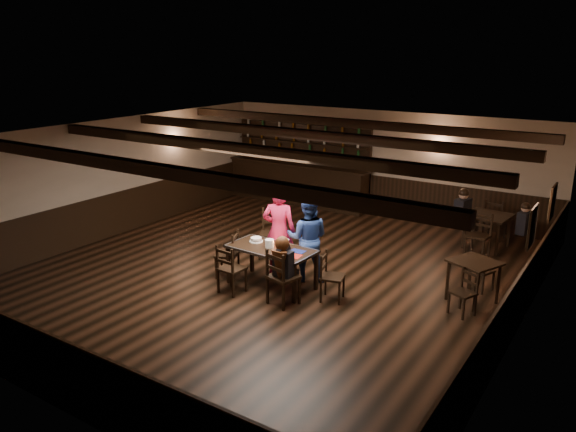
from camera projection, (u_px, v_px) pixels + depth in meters
The scene contains 25 objects.
ground at pixel (274, 273), 10.98m from camera, with size 10.00×10.00×0.00m, color black.
room_shell at pixel (275, 186), 10.51m from camera, with size 9.02×10.02×2.71m.
dining_table at pixel (271, 252), 10.19m from camera, with size 1.65×0.88×0.75m.
chair_near_left at pixel (229, 266), 9.92m from camera, with size 0.45×0.43×0.91m.
chair_near_right at pixel (280, 274), 9.44m from camera, with size 0.55×0.54×0.99m.
chair_end_left at pixel (231, 251), 10.66m from camera, with size 0.53×0.54×0.91m.
chair_end_right at pixel (329, 272), 9.69m from camera, with size 0.47×0.49×0.86m.
chair_far_pushed at pixel (272, 229), 11.70m from camera, with size 0.62×0.61×1.03m.
woman_pink at pixel (279, 231), 10.70m from camera, with size 0.64×0.42×1.76m, color #DB1543.
man_blue at pixel (308, 238), 10.47m from camera, with size 0.80×0.62×1.64m, color navy.
seated_person at pixel (283, 260), 9.41m from camera, with size 0.33×0.49×0.80m.
cake at pixel (256, 240), 10.47m from camera, with size 0.26×0.26×0.08m.
plate_stack_a at pixel (269, 243), 10.17m from camera, with size 0.16×0.16×0.15m, color white.
plate_stack_b at pixel (285, 244), 10.08m from camera, with size 0.15×0.15×0.18m, color white.
tea_light at pixel (279, 245), 10.23m from camera, with size 0.05×0.05×0.06m.
salt_shaker at pixel (283, 250), 9.92m from camera, with size 0.04×0.04×0.10m, color silver.
pepper_shaker at pixel (288, 252), 9.81m from camera, with size 0.03×0.03×0.08m, color #A5A8AD.
drink_glass at pixel (286, 246), 10.07m from camera, with size 0.07×0.07×0.11m, color silver.
menu_red at pixel (292, 256), 9.78m from camera, with size 0.34×0.23×0.00m, color maroon.
menu_blue at pixel (298, 251), 9.99m from camera, with size 0.27×0.19×0.00m, color #101954.
bar_counter at pixel (299, 177), 15.81m from camera, with size 4.40×0.70×2.20m.
back_table_a at pixel (474, 267), 9.56m from camera, with size 0.94×0.94×0.75m.
back_table_b at pixel (488, 219), 12.20m from camera, with size 0.98×0.98×0.75m.
bg_patron_left at pixel (463, 206), 12.44m from camera, with size 0.32×0.43×0.80m.
bg_patron_right at pixel (524, 218), 11.74m from camera, with size 0.27×0.36×0.68m.
Camera 1 is at (5.79, -8.40, 4.23)m, focal length 35.00 mm.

